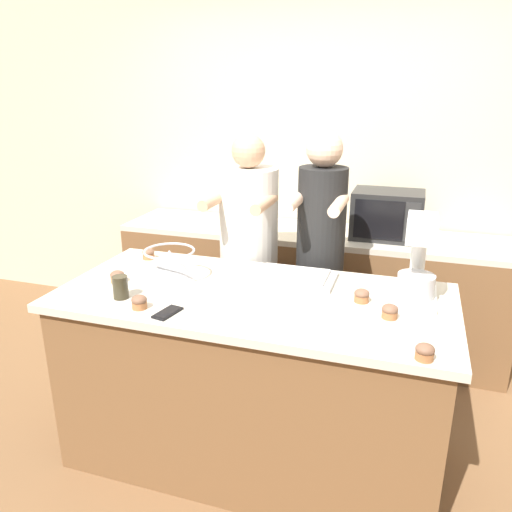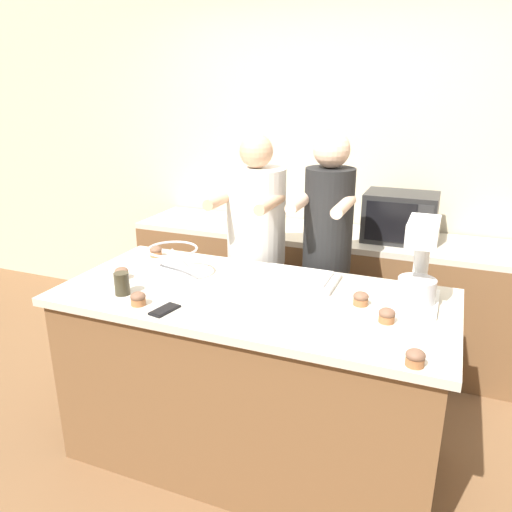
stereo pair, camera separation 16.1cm
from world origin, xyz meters
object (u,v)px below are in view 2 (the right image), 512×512
at_px(stand_mixer, 419,268).
at_px(cell_phone, 165,310).
at_px(cupcake_4, 387,315).
at_px(person_right, 326,265).
at_px(mixing_bowl, 173,262).
at_px(microwave_oven, 400,217).
at_px(baking_tray, 295,278).
at_px(cupcake_3, 138,299).
at_px(cupcake_5, 122,273).
at_px(cupcake_0, 361,299).
at_px(cupcake_2, 156,251).
at_px(cupcake_1, 415,358).
at_px(person_left, 256,263).
at_px(drinking_glass, 122,284).

xyz_separation_m(stand_mixer, cell_phone, (-1.04, -0.50, -0.17)).
bearing_deg(cupcake_4, stand_mixer, 67.46).
bearing_deg(person_right, mixing_bowl, -137.79).
distance_m(mixing_bowl, microwave_oven, 1.63).
distance_m(baking_tray, cupcake_3, 0.80).
height_order(microwave_oven, cupcake_5, microwave_oven).
xyz_separation_m(cupcake_3, cupcake_4, (1.09, 0.25, 0.00)).
xyz_separation_m(cupcake_0, cupcake_2, (-1.26, 0.24, 0.00)).
distance_m(stand_mixer, cupcake_5, 1.49).
height_order(person_right, stand_mixer, person_right).
bearing_deg(cupcake_0, baking_tray, 155.20).
relative_size(mixing_bowl, cupcake_5, 3.70).
bearing_deg(baking_tray, mixing_bowl, -161.55).
distance_m(cell_phone, cupcake_2, 0.78).
relative_size(person_right, cupcake_0, 23.43).
bearing_deg(cupcake_5, cell_phone, -31.47).
bearing_deg(mixing_bowl, cupcake_2, 136.38).
bearing_deg(cupcake_3, cupcake_2, 116.12).
distance_m(cupcake_1, cupcake_3, 1.24).
xyz_separation_m(microwave_oven, cupcake_3, (-0.97, -1.64, -0.09)).
height_order(person_left, microwave_oven, person_left).
height_order(stand_mixer, cupcake_1, stand_mixer).
bearing_deg(microwave_oven, baking_tray, -109.97).
bearing_deg(cupcake_1, microwave_oven, 98.69).
height_order(cupcake_4, cupcake_5, same).
xyz_separation_m(person_right, cupcake_0, (0.31, -0.58, 0.07)).
bearing_deg(cupcake_4, cupcake_1, -65.51).
bearing_deg(cupcake_4, cupcake_2, 164.95).
bearing_deg(cupcake_1, cupcake_4, 114.49).
distance_m(stand_mixer, cupcake_0, 0.29).
height_order(person_right, drinking_glass, person_right).
height_order(baking_tray, drinking_glass, drinking_glass).
distance_m(mixing_bowl, cupcake_5, 0.28).
bearing_deg(drinking_glass, stand_mixer, 17.02).
distance_m(person_left, cupcake_1, 1.47).
relative_size(cupcake_0, cupcake_2, 1.00).
height_order(person_left, cupcake_1, person_left).
xyz_separation_m(cell_phone, cupcake_1, (1.09, -0.06, 0.03)).
bearing_deg(mixing_bowl, baking_tray, 18.45).
distance_m(person_left, cupcake_0, 0.96).
relative_size(microwave_oven, cupcake_5, 6.60).
bearing_deg(person_left, cupcake_3, -101.63).
xyz_separation_m(cell_phone, cupcake_4, (0.94, 0.26, 0.03)).
height_order(person_left, cupcake_2, person_left).
height_order(cupcake_0, cupcake_2, same).
relative_size(person_left, cupcake_1, 22.97).
bearing_deg(cupcake_1, cell_phone, 176.86).
height_order(person_left, drinking_glass, person_left).
height_order(cell_phone, cupcake_4, cupcake_4).
bearing_deg(cupcake_4, cupcake_5, -179.86).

